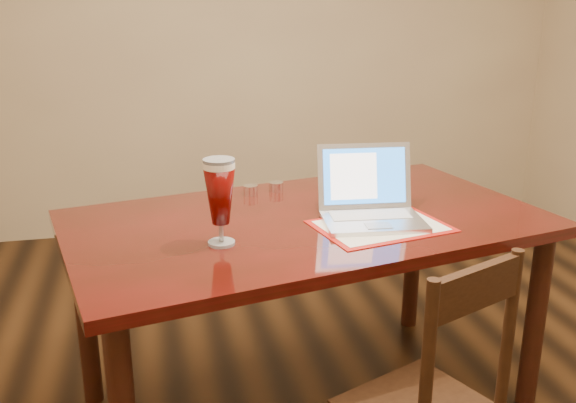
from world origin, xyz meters
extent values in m
cube|color=tan|center=(0.00, 2.50, 1.35)|extent=(4.50, 0.01, 2.70)
cube|color=#4A0B09|center=(-0.17, 0.23, 0.80)|extent=(1.93, 1.33, 0.04)
cylinder|color=black|center=(0.69, -0.01, 0.39)|extent=(0.08, 0.08, 0.78)
cylinder|color=black|center=(-1.03, 0.46, 0.39)|extent=(0.08, 0.08, 0.78)
cylinder|color=black|center=(0.53, 0.79, 0.39)|extent=(0.08, 0.08, 0.78)
cube|color=#A9160F|center=(0.07, 0.07, 0.83)|extent=(0.52, 0.42, 0.00)
cube|color=silver|center=(0.07, 0.07, 0.83)|extent=(0.47, 0.37, 0.00)
cube|color=silver|center=(0.05, 0.10, 0.84)|extent=(0.38, 0.28, 0.02)
cube|color=silver|center=(0.05, 0.15, 0.85)|extent=(0.30, 0.14, 0.00)
cube|color=#ACACB1|center=(0.04, 0.03, 0.85)|extent=(0.10, 0.07, 0.00)
cube|color=silver|center=(0.06, 0.25, 0.97)|extent=(0.37, 0.11, 0.24)
cube|color=blue|center=(0.06, 0.25, 0.97)|extent=(0.32, 0.09, 0.20)
cube|color=white|center=(0.02, 0.25, 0.97)|extent=(0.18, 0.06, 0.17)
cylinder|color=silver|center=(-0.52, 0.03, 0.83)|extent=(0.09, 0.09, 0.01)
cylinder|color=silver|center=(-0.52, 0.03, 0.87)|extent=(0.02, 0.02, 0.06)
cylinder|color=white|center=(-0.52, 0.03, 1.10)|extent=(0.10, 0.10, 0.02)
cylinder|color=silver|center=(-0.52, 0.03, 1.12)|extent=(0.10, 0.10, 0.01)
cylinder|color=silver|center=(-0.33, 0.57, 0.85)|extent=(0.06, 0.06, 0.04)
cylinder|color=silver|center=(-0.21, 0.59, 0.85)|extent=(0.06, 0.06, 0.04)
cylinder|color=black|center=(-0.08, -0.67, 0.70)|extent=(0.04, 0.04, 0.53)
cylinder|color=black|center=(0.23, -0.54, 0.70)|extent=(0.04, 0.04, 0.53)
cube|color=black|center=(0.07, -0.60, 0.90)|extent=(0.32, 0.15, 0.12)
camera|label=1|loc=(-0.74, -1.98, 1.62)|focal=40.00mm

